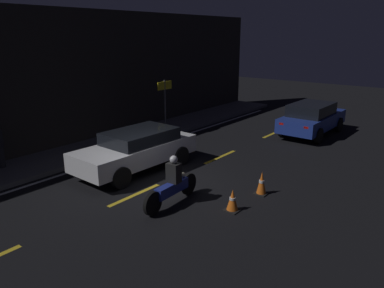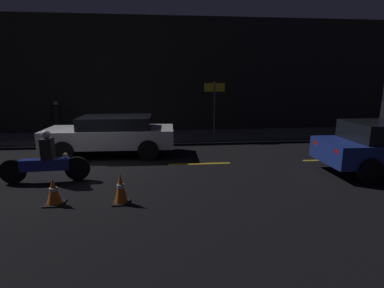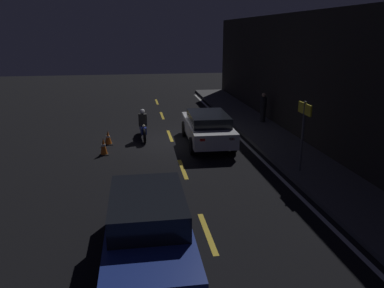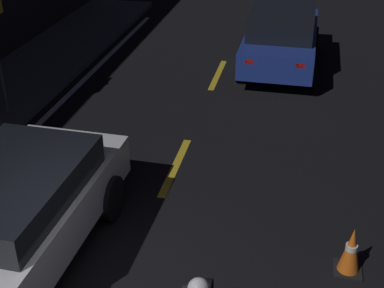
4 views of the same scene
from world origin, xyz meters
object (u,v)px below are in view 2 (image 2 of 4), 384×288
at_px(sedan_white, 112,134).
at_px(traffic_cone_near, 54,191).
at_px(traffic_cone_mid, 121,188).
at_px(shop_sign, 214,98).
at_px(motorcycle, 45,161).
at_px(pedestrian, 57,118).

bearing_deg(sedan_white, traffic_cone_near, 83.30).
xyz_separation_m(sedan_white, traffic_cone_mid, (0.82, -4.38, -0.43)).
bearing_deg(shop_sign, traffic_cone_mid, -115.86).
bearing_deg(motorcycle, pedestrian, 101.91).
bearing_deg(pedestrian, traffic_cone_mid, -64.26).
relative_size(traffic_cone_near, shop_sign, 0.25).
height_order(sedan_white, traffic_cone_near, sedan_white).
height_order(traffic_cone_near, pedestrian, pedestrian).
height_order(sedan_white, motorcycle, motorcycle).
relative_size(traffic_cone_near, pedestrian, 0.40).
distance_m(traffic_cone_mid, shop_sign, 7.69).
relative_size(sedan_white, pedestrian, 2.94).
height_order(traffic_cone_near, traffic_cone_mid, traffic_cone_mid).
height_order(traffic_cone_near, shop_sign, shop_sign).
xyz_separation_m(traffic_cone_mid, pedestrian, (-3.83, 7.95, 0.58)).
height_order(motorcycle, pedestrian, pedestrian).
height_order(motorcycle, traffic_cone_mid, motorcycle).
distance_m(sedan_white, pedestrian, 4.67).
distance_m(sedan_white, motorcycle, 3.06).
height_order(pedestrian, shop_sign, shop_sign).
distance_m(sedan_white, shop_sign, 4.89).
relative_size(sedan_white, motorcycle, 1.98).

